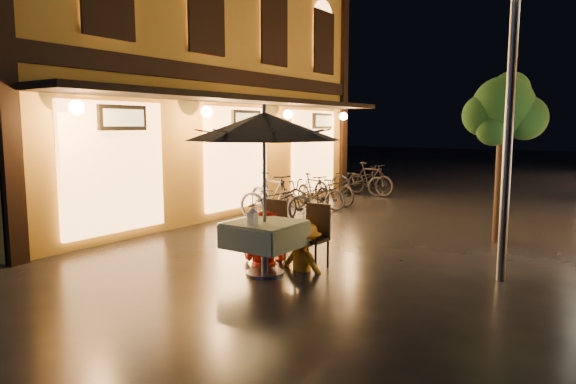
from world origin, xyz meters
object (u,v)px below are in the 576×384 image
Objects in this scene: streetlamp_near at (512,68)px; patio_umbrella at (264,126)px; cafe_table at (265,235)px; person_yellow at (305,224)px; bicycle_0 at (276,200)px; person_orange at (264,211)px; table_lantern at (253,215)px.

streetlamp_near is 3.43m from patio_umbrella.
person_yellow is at bearing 58.35° from cafe_table.
streetlamp_near is at bearing -118.42° from bicycle_0.
person_yellow is 0.75× the size of bicycle_0.
person_orange reaches higher than bicycle_0.
table_lantern is (-0.00, -0.28, 0.33)m from cafe_table.
bicycle_0 is (-1.94, 3.03, -0.33)m from person_orange.
patio_umbrella is at bearing 180.00° from cafe_table.
table_lantern is 0.92m from person_yellow.
streetlamp_near is 6.09m from bicycle_0.
cafe_table is (-2.92, -1.62, -2.33)m from streetlamp_near.
cafe_table is at bearing 65.53° from person_yellow.
person_yellow is (0.34, 0.82, -0.22)m from table_lantern.
person_orange reaches higher than person_yellow.
streetlamp_near is 2.56× the size of person_orange.
patio_umbrella is 1.58m from person_yellow.
streetlamp_near is 4.07m from person_orange.
streetlamp_near is 4.27× the size of cafe_table.
patio_umbrella reaches higher than cafe_table.
patio_umbrella is 4.55m from bicycle_0.
streetlamp_near reaches higher than bicycle_0.
patio_umbrella reaches higher than bicycle_0.
bicycle_0 is at bearing 123.37° from cafe_table.
table_lantern is at bearing -90.00° from cafe_table.
table_lantern reaches higher than cafe_table.
person_yellow is at bearing -157.52° from streetlamp_near.
streetlamp_near is 1.72× the size of patio_umbrella.
streetlamp_near is 3.57m from person_yellow.
cafe_table is 0.65m from person_yellow.
bicycle_0 is at bearing 123.37° from patio_umbrella.
person_orange is (-0.39, 0.51, 0.24)m from cafe_table.
person_orange is at bearing -155.72° from bicycle_0.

